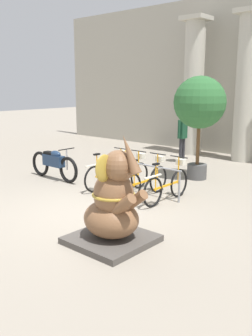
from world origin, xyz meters
The scene contains 12 objects.
ground_plane centered at (0.00, 0.00, 0.00)m, with size 60.00×60.00×0.00m, color gray.
column_left centered at (-2.12, 7.60, 2.62)m, with size 0.95×0.95×5.16m.
column_middle centered at (0.00, 7.60, 2.62)m, with size 0.95×0.95×5.16m.
bike_rack centered at (-0.13, 1.95, 0.57)m, with size 2.44×0.05×0.77m.
bicycle_0 centered at (-1.05, 1.80, 0.41)m, with size 0.48×1.74×1.02m.
bicycle_1 centered at (-0.44, 1.81, 0.41)m, with size 0.48×1.74×1.02m.
bicycle_2 centered at (0.18, 1.82, 0.41)m, with size 0.48×1.74×1.02m.
bicycle_3 centered at (0.79, 1.83, 0.41)m, with size 0.48×1.74×1.02m.
elephant_statue centered at (1.48, -0.73, 0.66)m, with size 1.30×1.30×1.94m.
motorcycle centered at (-2.89, 1.41, 0.48)m, with size 2.03×0.55×0.96m.
person_pedestrian centered at (-1.46, 5.91, 1.05)m, with size 0.23×0.47×1.75m.
potted_tree centered at (0.17, 4.20, 2.11)m, with size 1.47×1.47×2.93m.
Camera 1 is at (5.63, -5.11, 2.68)m, focal length 40.00 mm.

